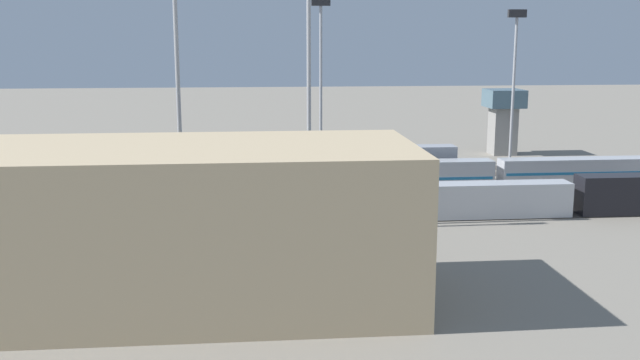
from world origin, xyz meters
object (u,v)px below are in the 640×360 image
train_on_track_2 (193,168)px  maintenance_shed (67,229)px  light_mast_1 (309,69)px  train_on_track_3 (313,177)px  light_mast_2 (515,65)px  light_mast_3 (176,34)px  train_on_track_6 (347,202)px  control_tower (503,116)px  light_mast_0 (321,60)px

train_on_track_2 → maintenance_shed: maintenance_shed is taller
light_mast_1 → maintenance_shed: size_ratio=0.50×
train_on_track_3 → light_mast_2: light_mast_2 is taller
light_mast_1 → light_mast_3: bearing=6.3°
light_mast_1 → train_on_track_6: bearing=-151.1°
train_on_track_2 → light_mast_1: (-13.81, 22.38, 13.95)m
train_on_track_3 → light_mast_1: bearing=83.7°
train_on_track_2 → light_mast_3: size_ratio=2.21×
light_mast_2 → light_mast_3: 60.32m
maintenance_shed → control_tower: size_ratio=4.65×
train_on_track_2 → train_on_track_6: bearing=132.2°
control_tower → light_mast_3: bearing=43.2°
light_mast_0 → light_mast_1: (4.62, 35.56, 0.18)m
light_mast_1 → light_mast_3: light_mast_3 is taller
light_mast_0 → control_tower: light_mast_0 is taller
light_mast_2 → train_on_track_6: bearing=47.5°
train_on_track_3 → light_mast_3: size_ratio=2.95×
train_on_track_2 → light_mast_0: 26.52m
train_on_track_6 → light_mast_0: 36.13m
light_mast_0 → light_mast_2: bearing=179.6°
train_on_track_3 → light_mast_1: light_mast_1 is taller
train_on_track_6 → light_mast_1: (4.31, 2.38, 14.48)m
train_on_track_3 → train_on_track_6: 15.19m
train_on_track_6 → light_mast_0: bearing=-90.5°
train_on_track_6 → control_tower: 53.92m
train_on_track_3 → maintenance_shed: 44.37m
train_on_track_2 → train_on_track_6: (-18.12, 20.00, -0.53)m
train_on_track_6 → light_mast_1: 15.29m
train_on_track_3 → control_tower: control_tower is taller
light_mast_1 → control_tower: bearing=-129.1°
train_on_track_3 → light_mast_1: (1.93, 17.38, 14.56)m
train_on_track_3 → light_mast_0: size_ratio=3.75×
control_tower → light_mast_2: bearing=77.7°
control_tower → train_on_track_6: bearing=52.9°
light_mast_0 → control_tower: bearing=-163.2°
light_mast_1 → light_mast_2: 49.44m
light_mast_1 → light_mast_3: 13.59m
train_on_track_6 → light_mast_1: light_mast_1 is taller
light_mast_1 → control_tower: light_mast_1 is taller
light_mast_0 → light_mast_3: size_ratio=0.79×
train_on_track_3 → light_mast_1: 22.75m
train_on_track_3 → train_on_track_2: size_ratio=1.34×
train_on_track_2 → control_tower: control_tower is taller
train_on_track_6 → light_mast_3: bearing=12.4°
train_on_track_3 → maintenance_shed: size_ratio=1.86×
control_tower → train_on_track_2: bearing=24.4°
light_mast_0 → train_on_track_3: bearing=81.6°
control_tower → light_mast_0: bearing=16.8°
train_on_track_3 → control_tower: (-34.78, -27.87, 4.54)m
light_mast_2 → maintenance_shed: light_mast_2 is taller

